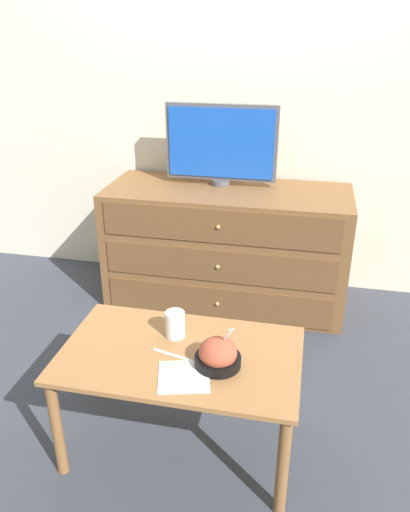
{
  "coord_description": "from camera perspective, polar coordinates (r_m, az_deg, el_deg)",
  "views": [
    {
      "loc": [
        0.45,
        -3.12,
        1.63
      ],
      "look_at": [
        0.06,
        -1.27,
        0.74
      ],
      "focal_mm": 35.0,
      "sensor_mm": 36.0,
      "label": 1
    }
  ],
  "objects": [
    {
      "name": "drink_cup",
      "position": [
        2.04,
        -3.43,
        -7.96
      ],
      "size": [
        0.08,
        0.08,
        0.11
      ],
      "color": "beige",
      "rests_on": "coffee_table"
    },
    {
      "name": "ground_plane",
      "position": [
        3.55,
        3.42,
        -2.23
      ],
      "size": [
        12.0,
        12.0,
        0.0
      ],
      "primitive_type": "plane",
      "color": "#383D47"
    },
    {
      "name": "coffee_table",
      "position": [
        2.01,
        -2.81,
        -12.53
      ],
      "size": [
        0.93,
        0.56,
        0.47
      ],
      "color": "#9E6B3D",
      "rests_on": "ground_plane"
    },
    {
      "name": "takeout_bowl",
      "position": [
        1.88,
        1.48,
        -11.27
      ],
      "size": [
        0.17,
        0.17,
        0.18
      ],
      "color": "black",
      "rests_on": "coffee_table"
    },
    {
      "name": "dresser",
      "position": [
        3.1,
        2.47,
        1.12
      ],
      "size": [
        1.45,
        0.6,
        0.73
      ],
      "color": "brown",
      "rests_on": "ground_plane"
    },
    {
      "name": "napkin",
      "position": [
        1.86,
        -2.44,
        -13.59
      ],
      "size": [
        0.22,
        0.22,
        0.0
      ],
      "color": "white",
      "rests_on": "coffee_table"
    },
    {
      "name": "wall_back",
      "position": [
        3.19,
        4.12,
        19.17
      ],
      "size": [
        12.0,
        0.05,
        2.6
      ],
      "color": "silver",
      "rests_on": "ground_plane"
    },
    {
      "name": "tv",
      "position": [
        3.01,
        1.87,
        12.69
      ],
      "size": [
        0.66,
        0.11,
        0.48
      ],
      "color": "#515156",
      "rests_on": "dresser"
    },
    {
      "name": "knife",
      "position": [
        1.96,
        -3.81,
        -11.2
      ],
      "size": [
        0.17,
        0.05,
        0.01
      ],
      "color": "white",
      "rests_on": "coffee_table"
    }
  ]
}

